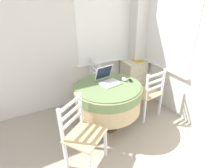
# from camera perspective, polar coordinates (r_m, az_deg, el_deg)

# --- Properties ---
(corner_room_shell) EXTENTS (4.36, 4.95, 2.55)m
(corner_room_shell) POSITION_cam_1_polar(r_m,az_deg,el_deg) (2.51, 8.12, 10.82)
(corner_room_shell) COLOR silver
(corner_room_shell) RESTS_ON ground_plane
(round_dining_table) EXTENTS (1.03, 1.03, 0.77)m
(round_dining_table) POSITION_cam_1_polar(r_m,az_deg,el_deg) (2.69, -1.31, -3.90)
(round_dining_table) COLOR #4C3D2D
(round_dining_table) RESTS_ON ground_plane
(laptop) EXTENTS (0.34, 0.37, 0.24)m
(laptop) POSITION_cam_1_polar(r_m,az_deg,el_deg) (2.66, -1.38, 1.50)
(laptop) COLOR silver
(laptop) RESTS_ON round_dining_table
(computer_mouse) EXTENTS (0.07, 0.10, 0.05)m
(computer_mouse) POSITION_cam_1_polar(r_m,az_deg,el_deg) (2.73, 3.99, 1.55)
(computer_mouse) COLOR white
(computer_mouse) RESTS_ON round_dining_table
(cell_phone) EXTENTS (0.08, 0.13, 0.01)m
(cell_phone) POSITION_cam_1_polar(r_m,az_deg,el_deg) (2.75, 6.02, 1.12)
(cell_phone) COLOR #2D2D33
(cell_phone) RESTS_ON round_dining_table
(dining_chair_near_back_window) EXTENTS (0.40, 0.44, 0.90)m
(dining_chair_near_back_window) POSITION_cam_1_polar(r_m,az_deg,el_deg) (3.35, -7.40, -0.23)
(dining_chair_near_back_window) COLOR tan
(dining_chair_near_back_window) RESTS_ON ground_plane
(dining_chair_near_right_window) EXTENTS (0.48, 0.45, 0.90)m
(dining_chair_near_right_window) POSITION_cam_1_polar(r_m,az_deg,el_deg) (3.10, 11.74, -3.04)
(dining_chair_near_right_window) COLOR tan
(dining_chair_near_right_window) RESTS_ON ground_plane
(dining_chair_camera_near) EXTENTS (0.59, 0.58, 0.90)m
(dining_chair_camera_near) POSITION_cam_1_polar(r_m,az_deg,el_deg) (2.25, -9.75, -15.90)
(dining_chair_camera_near) COLOR tan
(dining_chair_camera_near) RESTS_ON ground_plane
(corner_cabinet) EXTENTS (0.47, 0.43, 0.75)m
(corner_cabinet) POSITION_cam_1_polar(r_m,az_deg,el_deg) (3.83, 7.00, 2.17)
(corner_cabinet) COLOR beige
(corner_cabinet) RESTS_ON ground_plane
(book_on_cabinet) EXTENTS (0.14, 0.24, 0.02)m
(book_on_cabinet) POSITION_cam_1_polar(r_m,az_deg,el_deg) (3.68, 8.27, 7.53)
(book_on_cabinet) COLOR gold
(book_on_cabinet) RESTS_ON corner_cabinet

